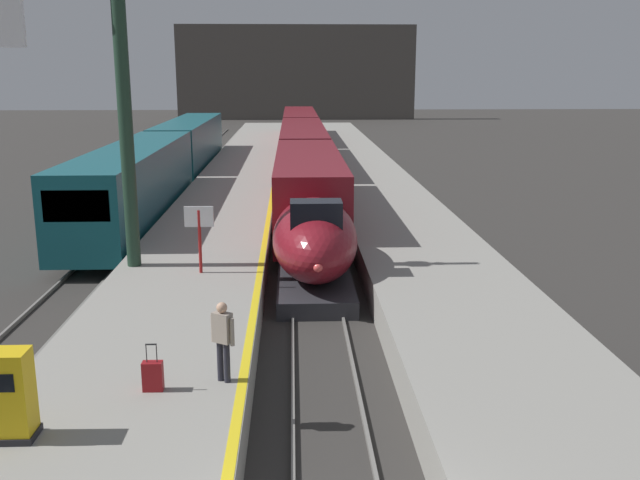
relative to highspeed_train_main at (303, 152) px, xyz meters
name	(u,v)px	position (x,y,z in m)	size (l,w,h in m)	color
platform_left	(222,217)	(-4.05, -14.20, -1.44)	(4.80, 110.00, 1.05)	gray
platform_right	(393,215)	(4.05, -14.20, -1.44)	(4.80, 110.00, 1.05)	gray
platform_left_safety_stripe	(270,205)	(-1.77, -14.20, -0.91)	(0.20, 107.80, 0.01)	yellow
rail_main_left	(292,214)	(-0.75, -11.45, -1.90)	(0.08, 110.00, 0.12)	slate
rail_main_right	(321,214)	(0.75, -11.45, -1.90)	(0.08, 110.00, 0.12)	slate
rail_secondary_left	(133,216)	(-8.85, -11.45, -1.90)	(0.08, 110.00, 0.12)	slate
rail_secondary_right	(163,215)	(-7.35, -11.45, -1.90)	(0.08, 110.00, 0.12)	slate
highspeed_train_main	(303,152)	(0.00, 0.00, 0.00)	(2.92, 56.19, 3.60)	maroon
regional_train_adjacent	(168,160)	(-8.10, -4.98, 0.17)	(2.85, 36.60, 3.80)	#145660
station_column_mid	(123,83)	(-5.90, -24.61, 4.91)	(4.00, 0.68, 9.74)	#1E3828
passenger_near_edge	(223,335)	(-2.15, -33.61, 0.08)	(0.50, 0.39, 1.69)	#23232D
rolling_suitcase	(153,376)	(-3.51, -33.99, -0.61)	(0.40, 0.22, 0.98)	maroon
ticket_machine_yellow	(11,398)	(-5.55, -35.79, -0.17)	(0.76, 0.62, 1.60)	yellow
departure_info_board	(199,226)	(-3.62, -25.56, 0.60)	(0.90, 0.10, 2.12)	maroon
terminus_back_wall	(296,73)	(0.00, 63.05, 5.04)	(36.00, 2.00, 14.00)	#4C4742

